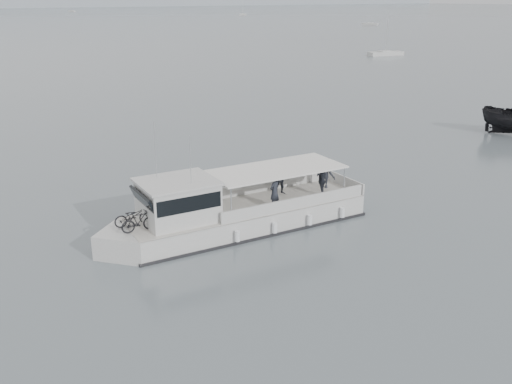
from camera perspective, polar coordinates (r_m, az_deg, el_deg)
ground at (r=25.58m, az=7.62°, el=-4.27°), size 1400.00×1400.00×0.00m
tour_boat at (r=25.38m, az=-3.08°, el=-2.18°), size 12.83×4.54×5.33m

